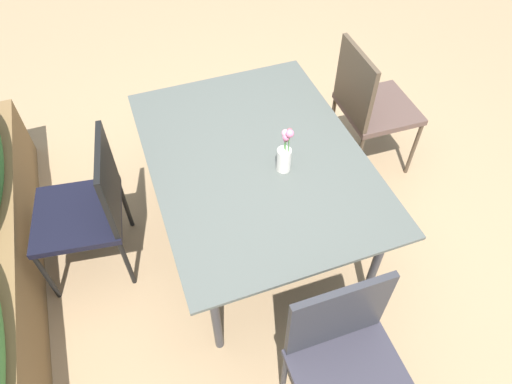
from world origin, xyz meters
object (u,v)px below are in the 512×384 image
(chair_far_side, at_px, (89,205))
(chair_end_left, at_px, (348,363))
(flower_vase, at_px, (285,154))
(chair_near_right, at_px, (369,102))
(dining_table, at_px, (256,162))

(chair_far_side, distance_m, chair_end_left, 1.60)
(chair_end_left, xyz_separation_m, flower_vase, (1.02, -0.11, 0.27))
(chair_end_left, distance_m, chair_near_right, 1.78)
(flower_vase, bearing_deg, chair_near_right, -59.14)
(chair_far_side, height_order, chair_end_left, chair_end_left)
(chair_near_right, bearing_deg, dining_table, -67.24)
(chair_near_right, bearing_deg, flower_vase, -57.22)
(dining_table, bearing_deg, chair_end_left, -179.95)
(chair_far_side, xyz_separation_m, chair_near_right, (0.23, -1.88, 0.04))
(chair_end_left, bearing_deg, chair_far_side, -52.96)
(chair_near_right, distance_m, flower_vase, 1.00)
(dining_table, xyz_separation_m, flower_vase, (-0.14, -0.11, 0.15))
(dining_table, distance_m, chair_end_left, 1.16)
(chair_near_right, bearing_deg, chair_far_side, -81.24)
(chair_end_left, bearing_deg, flower_vase, -95.32)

